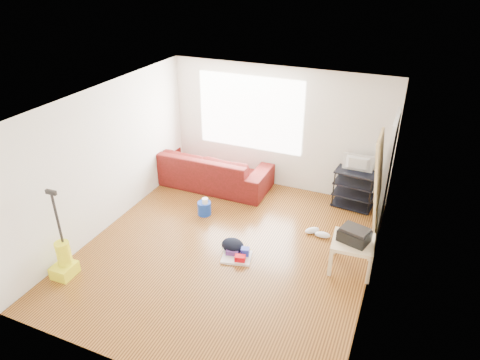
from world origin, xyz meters
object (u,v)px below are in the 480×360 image
at_px(sofa, 210,184).
at_px(cleaning_tray, 238,255).
at_px(vacuum, 64,260).
at_px(side_table, 353,245).
at_px(tv_stand, 354,189).
at_px(backpack, 233,251).
at_px(bucket, 205,214).

xyz_separation_m(sofa, cleaning_tray, (1.52, -2.07, 0.05)).
bearing_deg(vacuum, side_table, 22.98).
xyz_separation_m(tv_stand, backpack, (-1.55, -2.19, -0.38)).
bearing_deg(vacuum, backpack, 33.94).
height_order(sofa, bucket, sofa).
xyz_separation_m(side_table, vacuum, (-3.95, -1.85, -0.16)).
height_order(tv_stand, backpack, tv_stand).
xyz_separation_m(tv_stand, bucket, (-2.50, -1.37, -0.38)).
relative_size(bucket, backpack, 0.66).
relative_size(sofa, cleaning_tray, 4.72).
bearing_deg(bucket, tv_stand, 28.84).
bearing_deg(sofa, bucket, 111.21).
bearing_deg(tv_stand, sofa, -169.48).
distance_m(sofa, cleaning_tray, 2.57).
bearing_deg(cleaning_tray, backpack, 135.89).
bearing_deg(side_table, sofa, 153.65).
height_order(backpack, vacuum, vacuum).
height_order(bucket, vacuum, vacuum).
bearing_deg(side_table, bucket, 170.00).
distance_m(cleaning_tray, vacuum, 2.65).
xyz_separation_m(bucket, backpack, (0.94, -0.82, 0.00)).
relative_size(sofa, bucket, 10.01).
xyz_separation_m(sofa, vacuum, (-0.73, -3.45, 0.27)).
distance_m(side_table, bucket, 2.87).
xyz_separation_m(sofa, side_table, (3.22, -1.60, 0.42)).
bearing_deg(bucket, side_table, -10.00).
distance_m(bucket, vacuum, 2.63).
distance_m(sofa, backpack, 2.36).
bearing_deg(vacuum, tv_stand, 43.40).
height_order(tv_stand, bucket, tv_stand).
bearing_deg(side_table, backpack, -170.05).
xyz_separation_m(sofa, backpack, (1.37, -1.92, 0.00)).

